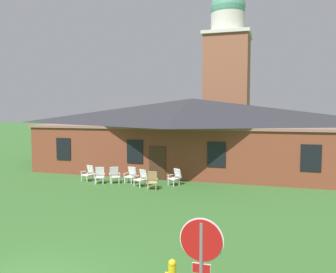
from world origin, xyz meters
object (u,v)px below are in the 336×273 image
(stop_sign, at_px, (201,258))
(lawn_chair_middle, at_px, (131,175))
(lawn_chair_right_end, at_px, (141,178))
(lawn_chair_far_side, at_px, (152,180))
(lawn_chair_under_eave, at_px, (175,177))
(lawn_chair_by_porch, at_px, (89,173))
(lawn_chair_near_door, at_px, (100,175))
(lawn_chair_left_end, at_px, (114,175))

(stop_sign, relative_size, lawn_chair_middle, 2.61)
(lawn_chair_right_end, bearing_deg, stop_sign, -64.55)
(lawn_chair_middle, height_order, lawn_chair_far_side, same)
(lawn_chair_far_side, height_order, lawn_chair_under_eave, same)
(stop_sign, relative_size, lawn_chair_by_porch, 2.61)
(stop_sign, xyz_separation_m, lawn_chair_far_side, (-5.21, 12.24, -1.26))
(lawn_chair_by_porch, distance_m, lawn_chair_far_side, 4.66)
(lawn_chair_near_door, relative_size, lawn_chair_right_end, 1.00)
(lawn_chair_left_end, distance_m, lawn_chair_middle, 1.01)
(stop_sign, relative_size, lawn_chair_right_end, 2.61)
(lawn_chair_by_porch, height_order, lawn_chair_right_end, same)
(lawn_chair_right_end, distance_m, lawn_chair_far_side, 0.95)
(stop_sign, height_order, lawn_chair_far_side, stop_sign)
(lawn_chair_by_porch, distance_m, lawn_chair_right_end, 3.76)
(lawn_chair_left_end, relative_size, lawn_chair_far_side, 1.00)
(lawn_chair_near_door, bearing_deg, stop_sign, -55.53)
(lawn_chair_under_eave, bearing_deg, lawn_chair_near_door, -170.39)
(lawn_chair_near_door, relative_size, lawn_chair_left_end, 1.00)
(stop_sign, bearing_deg, lawn_chair_left_end, 121.26)
(lawn_chair_left_end, relative_size, lawn_chair_under_eave, 1.00)
(lawn_chair_left_end, bearing_deg, lawn_chair_right_end, -12.06)
(stop_sign, relative_size, lawn_chair_near_door, 2.61)
(stop_sign, height_order, lawn_chair_right_end, stop_sign)
(stop_sign, relative_size, lawn_chair_far_side, 2.61)
(lawn_chair_under_eave, bearing_deg, lawn_chair_right_end, -154.81)
(lawn_chair_right_end, distance_m, lawn_chair_under_eave, 2.01)
(lawn_chair_far_side, bearing_deg, lawn_chair_by_porch, 167.98)
(lawn_chair_far_side, bearing_deg, lawn_chair_left_end, 162.36)
(lawn_chair_near_door, bearing_deg, lawn_chair_by_porch, 156.95)
(lawn_chair_middle, xyz_separation_m, lawn_chair_far_side, (1.79, -1.19, 0.00))
(lawn_chair_middle, bearing_deg, lawn_chair_near_door, -160.10)
(lawn_chair_under_eave, bearing_deg, stop_sign, -72.69)
(lawn_chair_by_porch, xyz_separation_m, lawn_chair_near_door, (0.99, -0.42, 0.00))
(stop_sign, xyz_separation_m, lawn_chair_middle, (-7.00, 13.43, -1.26))
(lawn_chair_near_door, height_order, lawn_chair_under_eave, same)
(lawn_chair_right_end, height_order, lawn_chair_under_eave, same)
(lawn_chair_under_eave, bearing_deg, lawn_chair_middle, -177.35)
(lawn_chair_by_porch, height_order, lawn_chair_left_end, same)
(lawn_chair_by_porch, relative_size, lawn_chair_under_eave, 1.00)
(lawn_chair_right_end, height_order, lawn_chair_far_side, same)
(stop_sign, relative_size, lawn_chair_left_end, 2.61)
(lawn_chair_middle, relative_size, lawn_chair_under_eave, 1.00)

